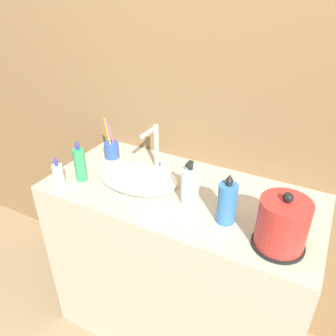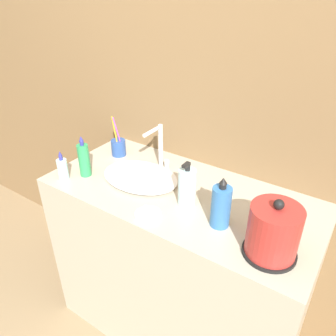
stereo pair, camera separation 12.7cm
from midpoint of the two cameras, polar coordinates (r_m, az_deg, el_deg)
wall_back at (r=1.51m, az=11.11°, el=13.76°), size 6.00×0.04×2.60m
vanity_counter at (r=1.72m, az=3.94°, el=-16.80°), size 1.21×0.57×0.91m
sink_basin at (r=1.50m, az=-2.47°, el=-1.50°), size 0.37×0.27×0.04m
faucet at (r=1.55m, az=0.87°, el=3.99°), size 0.06×0.14×0.22m
electric_kettle at (r=1.15m, az=20.90°, el=-10.70°), size 0.18×0.18×0.22m
toothbrush_cup at (r=1.71m, az=-6.53°, el=3.59°), size 0.07×0.07×0.22m
lotion_bottle at (r=1.32m, az=6.10°, el=-3.34°), size 0.07×0.07×0.19m
shampoo_bottle at (r=1.54m, az=-15.67°, el=-0.16°), size 0.05×0.05×0.14m
mouthwash_bottle at (r=1.54m, az=-12.15°, el=1.38°), size 0.05×0.05×0.20m
hand_cream_bottle at (r=1.22m, az=12.17°, el=-6.59°), size 0.07×0.07×0.21m
soap_dish at (r=1.28m, az=-0.65°, el=-8.09°), size 0.10×0.10×0.03m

